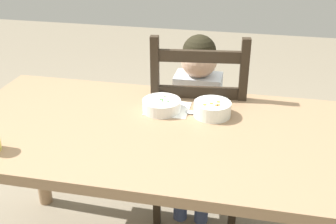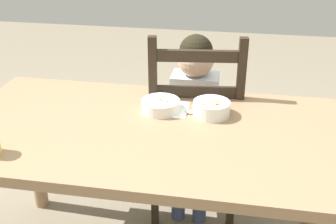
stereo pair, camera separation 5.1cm
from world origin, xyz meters
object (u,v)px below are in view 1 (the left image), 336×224
at_px(dining_chair, 197,133).
at_px(bowl_of_peas, 162,105).
at_px(child_figure, 197,103).
at_px(spoon, 195,113).
at_px(bowl_of_carrots, 212,109).
at_px(dining_table, 152,149).

bearing_deg(dining_chair, bowl_of_peas, -110.50).
xyz_separation_m(child_figure, spoon, (0.04, -0.30, 0.09)).
bearing_deg(bowl_of_peas, spoon, -1.83).
relative_size(bowl_of_carrots, spoon, 1.09).
height_order(dining_table, child_figure, child_figure).
height_order(dining_table, bowl_of_carrots, bowl_of_carrots).
height_order(dining_chair, child_figure, dining_chair).
relative_size(dining_table, spoon, 11.30).
distance_m(child_figure, bowl_of_peas, 0.33).
distance_m(bowl_of_peas, spoon, 0.14).
bearing_deg(bowl_of_carrots, child_figure, 109.54).
height_order(dining_table, spoon, spoon).
relative_size(bowl_of_peas, spoon, 1.15).
bearing_deg(child_figure, dining_table, -103.82).
distance_m(dining_chair, spoon, 0.40).
bearing_deg(dining_chair, spoon, -84.58).
bearing_deg(bowl_of_peas, child_figure, 70.47).
distance_m(dining_table, bowl_of_carrots, 0.29).
xyz_separation_m(dining_chair, bowl_of_peas, (-0.11, -0.30, 0.28)).
xyz_separation_m(bowl_of_carrots, spoon, (-0.07, -0.00, -0.03)).
bearing_deg(spoon, dining_table, -134.71).
relative_size(child_figure, bowl_of_peas, 6.05).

